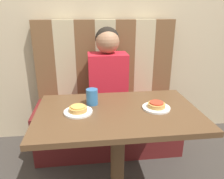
# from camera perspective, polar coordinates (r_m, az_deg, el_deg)

# --- Properties ---
(wall_back) EXTENTS (7.00, 0.05, 2.60)m
(wall_back) POSITION_cam_1_polar(r_m,az_deg,el_deg) (2.29, -2.09, 18.93)
(wall_back) COLOR #C6B28E
(wall_back) RESTS_ON ground_plane
(booth_seat) EXTENTS (1.39, 0.55, 0.48)m
(booth_seat) POSITION_cam_1_polar(r_m,az_deg,el_deg) (2.25, -1.02, -9.36)
(booth_seat) COLOR #5B1919
(booth_seat) RESTS_ON ground_plane
(booth_backrest) EXTENTS (1.39, 0.08, 0.78)m
(booth_backrest) POSITION_cam_1_polar(r_m,az_deg,el_deg) (2.24, -1.74, 7.82)
(booth_backrest) COLOR brown
(booth_backrest) RESTS_ON booth_seat
(dining_table) EXTENTS (1.07, 0.67, 0.72)m
(dining_table) POSITION_cam_1_polar(r_m,az_deg,el_deg) (1.49, 1.54, -8.82)
(dining_table) COLOR brown
(dining_table) RESTS_ON ground_plane
(person) EXTENTS (0.36, 0.25, 0.73)m
(person) POSITION_cam_1_polar(r_m,az_deg,el_deg) (2.03, -1.14, 5.75)
(person) COLOR red
(person) RESTS_ON booth_seat
(plate_left) EXTENTS (0.19, 0.19, 0.01)m
(plate_left) POSITION_cam_1_polar(r_m,az_deg,el_deg) (1.43, -8.82, -5.73)
(plate_left) COLOR white
(plate_left) RESTS_ON dining_table
(plate_right) EXTENTS (0.19, 0.19, 0.01)m
(plate_right) POSITION_cam_1_polar(r_m,az_deg,el_deg) (1.50, 11.44, -4.65)
(plate_right) COLOR white
(plate_right) RESTS_ON dining_table
(pizza_left) EXTENTS (0.12, 0.12, 0.04)m
(pizza_left) POSITION_cam_1_polar(r_m,az_deg,el_deg) (1.42, -8.86, -4.92)
(pizza_left) COLOR #C68E47
(pizza_left) RESTS_ON plate_left
(pizza_right) EXTENTS (0.12, 0.12, 0.04)m
(pizza_right) POSITION_cam_1_polar(r_m,az_deg,el_deg) (1.49, 11.50, -3.87)
(pizza_right) COLOR #C68E47
(pizza_right) RESTS_ON plate_right
(drinking_cup) EXTENTS (0.08, 0.08, 0.11)m
(drinking_cup) POSITION_cam_1_polar(r_m,az_deg,el_deg) (1.52, -5.24, -1.91)
(drinking_cup) COLOR #2D669E
(drinking_cup) RESTS_ON dining_table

